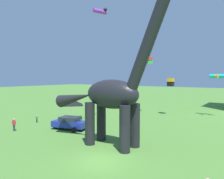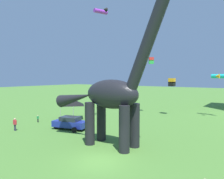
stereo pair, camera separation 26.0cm
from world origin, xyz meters
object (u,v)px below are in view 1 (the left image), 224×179
at_px(dinosaur_sculpture, 111,94).
at_px(festival_canopy_tent, 72,102).
at_px(parked_sedan_left, 70,123).
at_px(person_watching_child, 37,118).
at_px(person_far_spectator, 14,123).
at_px(kite_far_left, 150,61).
at_px(kite_near_high, 217,76).
at_px(kite_mid_center, 171,82).
at_px(kite_mid_left, 101,11).

relative_size(dinosaur_sculpture, festival_canopy_tent, 4.22).
height_order(parked_sedan_left, person_watching_child, parked_sedan_left).
xyz_separation_m(person_far_spectator, kite_far_left, (8.18, 19.83, 8.19)).
relative_size(kite_near_high, kite_mid_center, 1.86).
xyz_separation_m(kite_mid_center, kite_far_left, (-3.43, -0.56, 3.62)).
height_order(dinosaur_sculpture, kite_mid_center, dinosaur_sculpture).
relative_size(person_watching_child, kite_mid_center, 0.78).
relative_size(parked_sedan_left, kite_mid_center, 3.48).
relative_size(dinosaur_sculpture, kite_mid_center, 10.26).
bearing_deg(kite_mid_left, kite_near_high, 48.11).
distance_m(festival_canopy_tent, kite_near_high, 22.81).
bearing_deg(person_far_spectator, kite_mid_center, 67.43).
height_order(person_far_spectator, kite_mid_center, kite_mid_center).
bearing_deg(kite_far_left, festival_canopy_tent, -125.79).
xyz_separation_m(dinosaur_sculpture, kite_mid_left, (-6.69, 7.19, 10.35)).
relative_size(parked_sedan_left, kite_near_high, 1.87).
height_order(parked_sedan_left, person_far_spectator, parked_sedan_left).
relative_size(dinosaur_sculpture, person_far_spectator, 8.79).
distance_m(person_far_spectator, kite_far_left, 22.96).
distance_m(parked_sedan_left, person_watching_child, 6.70).
distance_m(kite_near_high, kite_mid_center, 7.11).
height_order(parked_sedan_left, kite_far_left, kite_far_left).
distance_m(kite_mid_center, kite_far_left, 5.02).
bearing_deg(kite_mid_center, kite_mid_left, -117.43).
distance_m(person_far_spectator, kite_mid_left, 17.95).
xyz_separation_m(dinosaur_sculpture, kite_far_left, (-4.35, 17.77, 4.30)).
distance_m(kite_mid_center, kite_mid_left, 15.84).
distance_m(festival_canopy_tent, kite_mid_center, 16.11).
bearing_deg(festival_canopy_tent, person_watching_child, -117.19).
bearing_deg(festival_canopy_tent, kite_far_left, 54.21).
relative_size(person_far_spectator, festival_canopy_tent, 0.48).
height_order(dinosaur_sculpture, festival_canopy_tent, dinosaur_sculpture).
bearing_deg(kite_far_left, parked_sedan_left, -102.26).
xyz_separation_m(dinosaur_sculpture, parked_sedan_left, (-7.72, 2.25, -4.00)).
relative_size(parked_sedan_left, kite_far_left, 4.15).
relative_size(festival_canopy_tent, kite_far_left, 2.90).
relative_size(person_watching_child, festival_canopy_tent, 0.32).
bearing_deg(person_watching_child, dinosaur_sculpture, -125.19).
bearing_deg(kite_near_high, person_far_spectator, -128.31).
bearing_deg(kite_far_left, person_far_spectator, -112.43).
bearing_deg(festival_canopy_tent, person_far_spectator, -92.95).
relative_size(person_far_spectator, kite_far_left, 1.39).
xyz_separation_m(parked_sedan_left, kite_mid_left, (1.03, 4.95, 14.35)).
distance_m(person_watching_child, kite_near_high, 27.85).
bearing_deg(dinosaur_sculpture, festival_canopy_tent, 116.78).
height_order(person_watching_child, kite_mid_center, kite_mid_center).
height_order(kite_mid_center, kite_mid_left, kite_mid_left).
height_order(dinosaur_sculpture, person_watching_child, dinosaur_sculpture).
xyz_separation_m(person_far_spectator, kite_mid_center, (11.61, 20.38, 4.57)).
distance_m(person_far_spectator, kite_near_high, 29.81).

